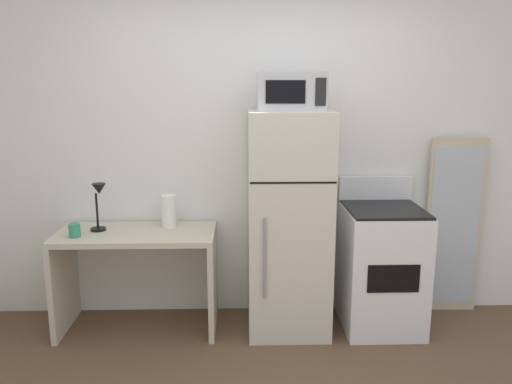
{
  "coord_description": "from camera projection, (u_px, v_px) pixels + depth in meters",
  "views": [
    {
      "loc": [
        -0.14,
        -2.22,
        1.81
      ],
      "look_at": [
        -0.04,
        1.1,
        1.09
      ],
      "focal_mm": 35.77,
      "sensor_mm": 36.0,
      "label": 1
    }
  ],
  "objects": [
    {
      "name": "wall_back_white",
      "position": [
        260.0,
        150.0,
        3.95
      ],
      "size": [
        5.0,
        0.1,
        2.6
      ],
      "primitive_type": "cube",
      "color": "white",
      "rests_on": "ground"
    },
    {
      "name": "desk",
      "position": [
        137.0,
        261.0,
        3.75
      ],
      "size": [
        1.14,
        0.56,
        0.75
      ],
      "color": "beige",
      "rests_on": "ground"
    },
    {
      "name": "desk_lamp",
      "position": [
        99.0,
        199.0,
        3.66
      ],
      "size": [
        0.14,
        0.12,
        0.35
      ],
      "color": "black",
      "rests_on": "desk"
    },
    {
      "name": "coffee_mug",
      "position": [
        75.0,
        230.0,
        3.56
      ],
      "size": [
        0.08,
        0.08,
        0.09
      ],
      "primitive_type": "cylinder",
      "color": "#338C66",
      "rests_on": "desk"
    },
    {
      "name": "paper_towel_roll",
      "position": [
        169.0,
        211.0,
        3.8
      ],
      "size": [
        0.11,
        0.11,
        0.24
      ],
      "primitive_type": "cylinder",
      "color": "white",
      "rests_on": "desk"
    },
    {
      "name": "refrigerator",
      "position": [
        289.0,
        223.0,
        3.7
      ],
      "size": [
        0.58,
        0.61,
        1.62
      ],
      "color": "beige",
      "rests_on": "ground"
    },
    {
      "name": "microwave",
      "position": [
        291.0,
        91.0,
        3.48
      ],
      "size": [
        0.46,
        0.35,
        0.26
      ],
      "color": "#B7B7BC",
      "rests_on": "refrigerator"
    },
    {
      "name": "oven_range",
      "position": [
        381.0,
        267.0,
        3.79
      ],
      "size": [
        0.56,
        0.61,
        1.1
      ],
      "color": "white",
      "rests_on": "ground"
    },
    {
      "name": "leaning_mirror",
      "position": [
        453.0,
        226.0,
        4.01
      ],
      "size": [
        0.44,
        0.03,
        1.4
      ],
      "color": "#C6B793",
      "rests_on": "ground"
    }
  ]
}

